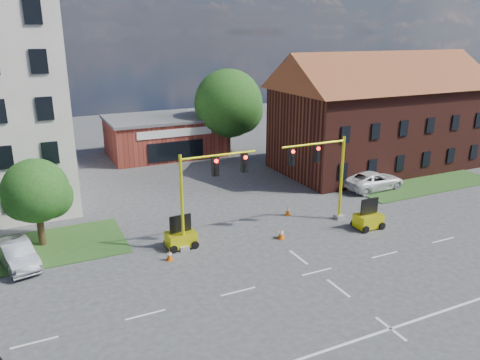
{
  "coord_description": "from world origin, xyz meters",
  "views": [
    {
      "loc": [
        -14.29,
        -19.78,
        13.13
      ],
      "look_at": [
        -0.16,
        10.0,
        2.69
      ],
      "focal_mm": 35.0,
      "sensor_mm": 36.0,
      "label": 1
    }
  ],
  "objects_px": {
    "signal_mast_east": "(323,171)",
    "pickup_white": "(374,181)",
    "trailer_west": "(181,237)",
    "trailer_east": "(368,219)",
    "signal_mast_west": "(207,187)"
  },
  "relations": [
    {
      "from": "trailer_west",
      "to": "signal_mast_west",
      "type": "bearing_deg",
      "value": -19.18
    },
    {
      "from": "signal_mast_west",
      "to": "trailer_west",
      "type": "height_order",
      "value": "signal_mast_west"
    },
    {
      "from": "signal_mast_east",
      "to": "pickup_white",
      "type": "bearing_deg",
      "value": 26.6
    },
    {
      "from": "trailer_east",
      "to": "pickup_white",
      "type": "bearing_deg",
      "value": 46.46
    },
    {
      "from": "signal_mast_west",
      "to": "trailer_west",
      "type": "bearing_deg",
      "value": 164.23
    },
    {
      "from": "trailer_east",
      "to": "pickup_white",
      "type": "relative_size",
      "value": 0.37
    },
    {
      "from": "trailer_east",
      "to": "pickup_white",
      "type": "xyz_separation_m",
      "value": [
        6.12,
        6.54,
        0.13
      ]
    },
    {
      "from": "signal_mast_west",
      "to": "trailer_east",
      "type": "distance_m",
      "value": 11.85
    },
    {
      "from": "signal_mast_east",
      "to": "pickup_white",
      "type": "xyz_separation_m",
      "value": [
        8.58,
        4.3,
        -3.14
      ]
    },
    {
      "from": "signal_mast_east",
      "to": "trailer_west",
      "type": "bearing_deg",
      "value": 177.42
    },
    {
      "from": "trailer_west",
      "to": "pickup_white",
      "type": "relative_size",
      "value": 0.37
    },
    {
      "from": "signal_mast_west",
      "to": "pickup_white",
      "type": "xyz_separation_m",
      "value": [
        17.29,
        4.3,
        -3.14
      ]
    },
    {
      "from": "trailer_east",
      "to": "signal_mast_east",
      "type": "bearing_deg",
      "value": 137.18
    },
    {
      "from": "trailer_west",
      "to": "pickup_white",
      "type": "xyz_separation_m",
      "value": [
        18.94,
        3.83,
        0.13
      ]
    },
    {
      "from": "trailer_west",
      "to": "signal_mast_east",
      "type": "bearing_deg",
      "value": -5.98
    }
  ]
}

